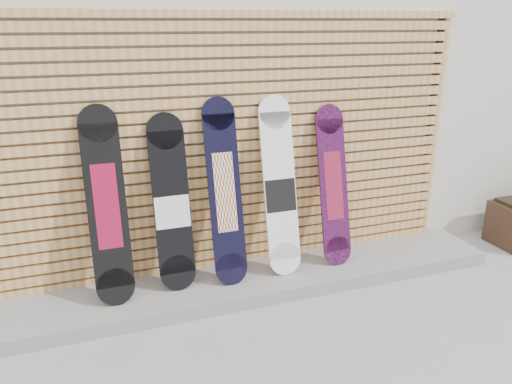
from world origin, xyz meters
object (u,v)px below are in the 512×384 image
snowboard_1 (172,204)px  snowboard_2 (225,192)px  snowboard_0 (107,206)px  snowboard_3 (280,188)px  snowboard_4 (333,186)px

snowboard_1 → snowboard_2: size_ratio=0.93×
snowboard_0 → snowboard_3: size_ratio=1.00×
snowboard_2 → snowboard_4: size_ratio=1.08×
snowboard_1 → snowboard_3: 0.93m
snowboard_0 → snowboard_2: 0.94m
snowboard_2 → snowboard_3: snowboard_2 is taller
snowboard_2 → snowboard_1: bearing=176.3°
snowboard_0 → snowboard_2: snowboard_2 is taller
snowboard_0 → snowboard_4: snowboard_0 is taller
snowboard_3 → snowboard_0: bearing=-179.8°
snowboard_2 → snowboard_4: snowboard_2 is taller
snowboard_1 → snowboard_2: snowboard_2 is taller
snowboard_0 → snowboard_3: (1.42, 0.00, -0.01)m
snowboard_0 → snowboard_4: 1.94m
snowboard_2 → snowboard_3: bearing=0.1°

